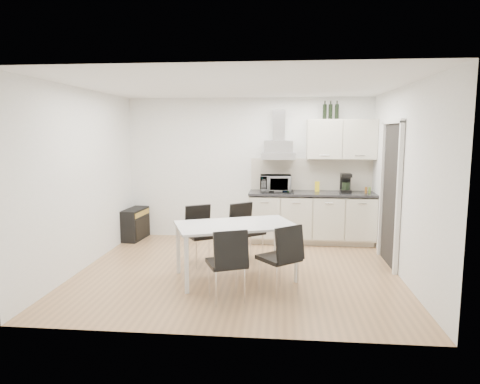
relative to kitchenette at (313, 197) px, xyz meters
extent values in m
plane|color=tan|center=(-1.18, -1.73, -0.83)|extent=(4.50, 4.50, 0.00)
cube|color=white|center=(-1.18, 0.27, 0.47)|extent=(4.50, 0.10, 2.60)
cube|color=white|center=(-1.18, -3.73, 0.47)|extent=(4.50, 0.10, 2.60)
cube|color=white|center=(-3.43, -1.73, 0.47)|extent=(0.10, 4.00, 2.60)
cube|color=white|center=(1.07, -1.73, 0.47)|extent=(0.10, 4.00, 2.60)
plane|color=white|center=(-1.18, -1.73, 1.77)|extent=(4.50, 4.50, 0.00)
cube|color=white|center=(1.03, -1.18, 0.22)|extent=(0.08, 1.04, 2.10)
cube|color=beige|center=(-0.03, 0.01, -0.78)|extent=(2.16, 0.52, 0.10)
cube|color=beige|center=(-0.03, -0.03, -0.35)|extent=(2.20, 0.60, 0.76)
cube|color=#28282B|center=(-0.03, -0.04, 0.07)|extent=(2.22, 0.64, 0.04)
cube|color=beige|center=(-0.03, 0.25, 0.38)|extent=(2.20, 0.02, 0.58)
cube|color=beige|center=(0.47, 0.09, 1.02)|extent=(1.20, 0.35, 0.70)
cube|color=silver|center=(-0.63, 0.05, 0.82)|extent=(0.60, 0.46, 0.30)
cube|color=silver|center=(-0.63, 0.16, 1.27)|extent=(0.22, 0.20, 0.55)
imported|color=silver|center=(-0.68, -0.05, 0.27)|extent=(0.55, 0.32, 0.37)
cube|color=yellow|center=(0.07, 0.07, 0.18)|extent=(0.08, 0.04, 0.18)
cylinder|color=brown|center=(0.90, -0.08, 0.14)|extent=(0.04, 0.04, 0.11)
cylinder|color=#4C6626|center=(0.96, -0.08, 0.14)|extent=(0.04, 0.04, 0.11)
cylinder|color=black|center=(0.17, 0.09, 1.53)|extent=(0.07, 0.07, 0.32)
cylinder|color=black|center=(0.27, 0.09, 1.53)|extent=(0.07, 0.07, 0.32)
cylinder|color=black|center=(0.38, 0.09, 1.53)|extent=(0.07, 0.07, 0.32)
cube|color=white|center=(-1.18, -2.02, -0.10)|extent=(1.78, 1.39, 0.03)
cube|color=white|center=(-1.72, -2.66, -0.47)|extent=(0.06, 0.06, 0.72)
cube|color=white|center=(-0.36, -2.13, -0.47)|extent=(0.06, 0.06, 0.72)
cube|color=white|center=(-2.01, -1.92, -0.47)|extent=(0.06, 0.06, 0.72)
cube|color=white|center=(-0.64, -1.39, -0.47)|extent=(0.06, 0.06, 0.72)
cube|color=black|center=(-3.27, -0.08, -0.54)|extent=(0.35, 0.71, 0.57)
cube|color=gold|center=(-3.12, -0.08, -0.34)|extent=(0.07, 0.62, 0.09)
cube|color=black|center=(-2.24, 0.17, -0.69)|extent=(0.19, 0.17, 0.29)
camera|label=1|loc=(-0.58, -7.64, 1.15)|focal=32.00mm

